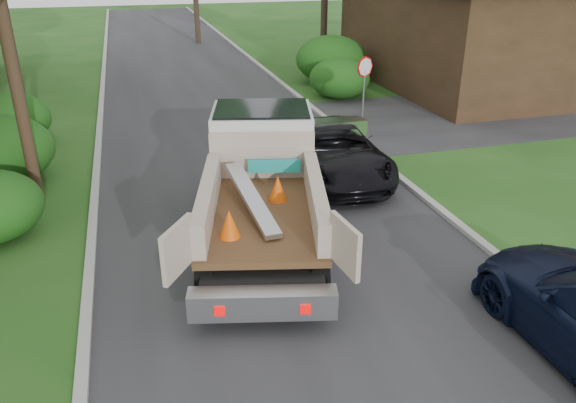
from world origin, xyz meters
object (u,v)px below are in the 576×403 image
Objects in this scene: house_right at (481,14)px; flatbed_truck at (262,171)px; stop_sign at (365,76)px; black_pickup at (333,150)px.

flatbed_truck is (-13.24, -12.00, -1.81)m from house_right.
stop_sign is 8.88m from flatbed_truck.
stop_sign is at bearing 65.84° from flatbed_truck.
house_right is 2.45× the size of black_pickup.
flatbed_truck is at bearing -137.82° from house_right.
stop_sign is 0.35× the size of flatbed_truck.
house_right is 14.42m from black_pickup.
flatbed_truck is (-5.44, -7.00, -0.42)m from stop_sign.
black_pickup is (2.64, 2.54, -0.62)m from flatbed_truck.
stop_sign is 0.47× the size of black_pickup.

